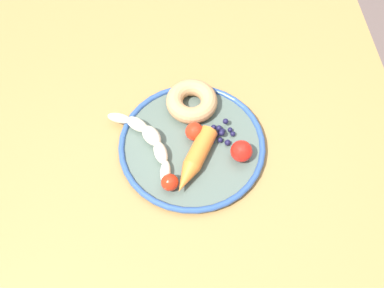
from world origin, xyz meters
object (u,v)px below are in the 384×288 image
Objects in this scene: plate at (192,145)px; carrot_orange at (195,160)px; dining_table at (167,173)px; blueberry_pile at (221,133)px; banana at (147,139)px; tomato_near at (241,151)px; tomato_mid at (170,182)px; donut at (192,101)px; tomato_far at (195,132)px.

plate is 2.07× the size of carrot_orange.
dining_table is 16.55× the size of blueberry_pile.
blueberry_pile is (-0.11, -0.02, 0.11)m from dining_table.
plate is 1.70× the size of banana.
tomato_near reaches higher than tomato_mid.
tomato_mid is (0.05, 0.09, 0.02)m from plate.
carrot_orange is at bearing 147.25° from banana.
banana is 1.22× the size of carrot_orange.
donut is 0.15m from tomato_near.
dining_table is 7.11× the size of carrot_orange.
tomato_near reaches higher than dining_table.
dining_table is 0.17m from donut.
donut is 0.09m from blueberry_pile.
dining_table is 0.16m from blueberry_pile.
tomato_far reaches higher than plate.
blueberry_pile is at bearing 179.56° from tomato_far.
plate is at bearing 172.91° from banana.
banana is 0.10m from carrot_orange.
banana is 2.84× the size of blueberry_pile.
dining_table is 0.14m from tomato_far.
banana is 0.14m from blueberry_pile.
tomato_far is at bearing -31.43° from tomato_near.
banana is at bearing -68.38° from tomato_mid.
dining_table is at bearing -35.54° from carrot_orange.
tomato_far is (-0.00, -0.06, 0.00)m from carrot_orange.
dining_table is 0.13m from banana.
tomato_mid is at bearing 20.47° from tomato_near.
carrot_orange is 0.06m from tomato_far.
tomato_near reaches higher than banana.
plate is at bearing -20.98° from tomato_near.
tomato_far reaches higher than blueberry_pile.
banana is at bearing 3.83° from tomato_far.
plate is at bearing 69.74° from tomato_far.
donut is at bearing -92.29° from carrot_orange.
tomato_near is (-0.09, -0.01, 0.00)m from carrot_orange.
carrot_orange reaches higher than plate.
carrot_orange is at bearing 6.73° from tomato_near.
dining_table is 0.15m from tomato_mid.
carrot_orange is (-0.09, 0.06, 0.00)m from banana.
plate is at bearing 85.77° from donut.
banana is 0.09m from tomato_far.
tomato_mid is 0.89× the size of tomato_far.
carrot_orange is 3.32× the size of tomato_near.
banana is 1.62× the size of donut.
tomato_far is (0.05, -0.00, 0.01)m from blueberry_pile.
tomato_mid reaches higher than plate.
plate is 8.87× the size of tomato_mid.
carrot_orange is at bearing 91.56° from plate.
dining_table is at bearing 57.44° from donut.
tomato_near is (-0.03, 0.05, 0.01)m from blueberry_pile.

